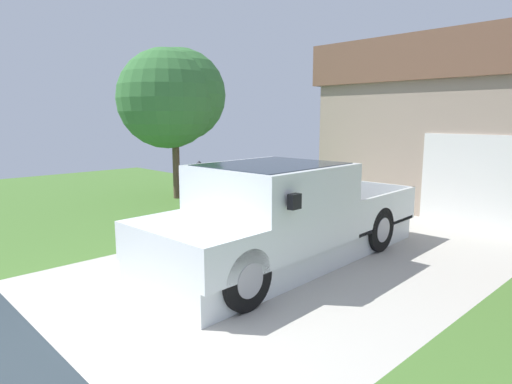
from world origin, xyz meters
The scene contains 4 objects.
pickup_truck centered at (-0.28, 3.58, 0.75)m, with size 2.24×5.44×1.66m.
person_with_hat centered at (-1.74, 3.17, 0.95)m, with size 0.42×0.42×1.62m.
handbag centered at (-1.88, 2.84, 0.14)m, with size 0.40×0.18×0.46m.
neighbor_tree centered at (-6.49, 5.80, 2.90)m, with size 2.81×3.20×4.35m.
Camera 1 is at (4.47, -1.42, 2.37)m, focal length 30.87 mm.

